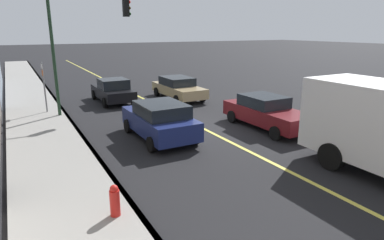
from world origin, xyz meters
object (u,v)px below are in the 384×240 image
(car_navy, at_px, (160,120))
(fire_hydrant, at_px, (115,203))
(car_tan, at_px, (178,88))
(car_maroon, at_px, (266,112))
(traffic_light_mast, at_px, (83,32))
(car_black, at_px, (113,91))
(street_sign_post, at_px, (44,84))

(car_navy, height_order, fire_hydrant, car_navy)
(car_tan, bearing_deg, car_maroon, -175.75)
(car_maroon, height_order, fire_hydrant, car_maroon)
(car_tan, height_order, traffic_light_mast, traffic_light_mast)
(car_black, bearing_deg, fire_hydrant, 164.41)
(car_black, bearing_deg, traffic_light_mast, 140.79)
(car_black, distance_m, fire_hydrant, 13.84)
(car_tan, relative_size, car_black, 1.11)
(traffic_light_mast, distance_m, street_sign_post, 3.49)
(car_maroon, bearing_deg, car_tan, 4.25)
(car_tan, distance_m, car_black, 4.19)
(traffic_light_mast, distance_m, fire_hydrant, 11.64)
(car_tan, bearing_deg, traffic_light_mast, 103.49)
(car_tan, bearing_deg, car_navy, 148.32)
(car_navy, bearing_deg, car_black, -2.14)
(car_black, relative_size, fire_hydrant, 4.53)
(car_navy, bearing_deg, street_sign_post, 29.05)
(traffic_light_mast, bearing_deg, car_navy, -163.04)
(traffic_light_mast, bearing_deg, street_sign_post, 61.83)
(car_black, bearing_deg, car_navy, 177.86)
(fire_hydrant, bearing_deg, car_maroon, -62.69)
(car_navy, bearing_deg, car_maroon, -100.31)
(car_tan, bearing_deg, car_black, 76.01)
(car_navy, relative_size, car_black, 0.99)
(car_tan, distance_m, street_sign_post, 8.15)
(car_maroon, distance_m, car_navy, 5.05)
(car_maroon, xyz_separation_m, fire_hydrant, (-4.33, 8.38, -0.29))
(car_tan, relative_size, car_navy, 1.12)
(car_black, bearing_deg, car_maroon, -152.62)
(car_navy, height_order, car_black, car_navy)
(car_maroon, bearing_deg, car_black, 27.38)
(traffic_light_mast, bearing_deg, car_black, -39.21)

